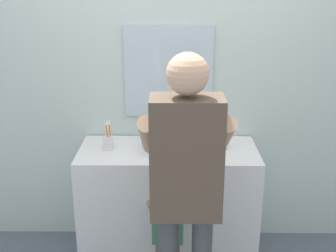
{
  "coord_description": "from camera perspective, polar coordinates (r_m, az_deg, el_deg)",
  "views": [
    {
      "loc": [
        0.03,
        -2.49,
        1.99
      ],
      "look_at": [
        0.0,
        0.15,
        1.07
      ],
      "focal_mm": 46.36,
      "sensor_mm": 36.0,
      "label": 1
    }
  ],
  "objects": [
    {
      "name": "vanity_cabinet",
      "position": [
        3.2,
        0.03,
        -10.16
      ],
      "size": [
        1.24,
        0.54,
        0.85
      ],
      "primitive_type": "cube",
      "color": "white",
      "rests_on": "ground"
    },
    {
      "name": "back_wall",
      "position": [
        3.18,
        0.09,
        7.5
      ],
      "size": [
        4.4,
        0.1,
        2.7
      ],
      "color": "silver",
      "rests_on": "ground"
    },
    {
      "name": "toothbrush_cup",
      "position": [
        3.03,
        -7.87,
        -2.11
      ],
      "size": [
        0.07,
        0.07,
        0.21
      ],
      "color": "silver",
      "rests_on": "vanity_cabinet"
    },
    {
      "name": "adult_parent",
      "position": [
        2.33,
        2.38,
        -6.39
      ],
      "size": [
        0.51,
        0.54,
        1.64
      ],
      "color": "#47474C",
      "rests_on": "ground"
    },
    {
      "name": "sink_basin",
      "position": [
        2.98,
        0.03,
        -2.24
      ],
      "size": [
        0.38,
        0.38,
        0.11
      ],
      "color": "white",
      "rests_on": "vanity_cabinet"
    },
    {
      "name": "soap_bottle",
      "position": [
        3.02,
        7.26,
        -1.84
      ],
      "size": [
        0.06,
        0.06,
        0.17
      ],
      "color": "gold",
      "rests_on": "vanity_cabinet"
    },
    {
      "name": "faucet",
      "position": [
        3.18,
        0.07,
        -0.33
      ],
      "size": [
        0.18,
        0.14,
        0.18
      ],
      "color": "#B7BABF",
      "rests_on": "vanity_cabinet"
    },
    {
      "name": "child_toddler",
      "position": [
        2.81,
        -0.05,
        -12.67
      ],
      "size": [
        0.26,
        0.26,
        0.85
      ],
      "color": "#6B5B4C",
      "rests_on": "ground"
    }
  ]
}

